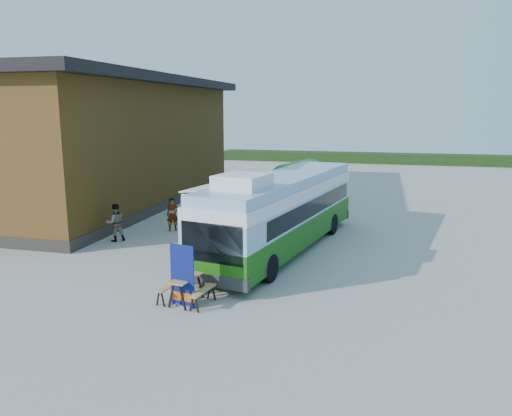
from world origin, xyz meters
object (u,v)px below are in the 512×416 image
(picnic_table, at_px, (186,284))
(banner, at_px, (183,281))
(bus, at_px, (282,209))
(person_b, at_px, (115,222))
(slurry_tanker, at_px, (298,176))
(person_a, at_px, (173,215))

(picnic_table, bearing_deg, banner, -78.07)
(bus, relative_size, person_b, 7.10)
(banner, height_order, slurry_tanker, slurry_tanker)
(person_b, relative_size, slurry_tanker, 0.28)
(banner, xyz_separation_m, person_b, (-5.66, 6.12, 0.06))
(picnic_table, distance_m, person_a, 9.11)
(picnic_table, xyz_separation_m, slurry_tanker, (0.04, 19.41, 0.71))
(person_a, relative_size, person_b, 0.95)
(banner, bearing_deg, slurry_tanker, 100.90)
(banner, bearing_deg, bus, 87.09)
(bus, relative_size, banner, 6.29)
(banner, relative_size, person_a, 1.19)
(person_a, bearing_deg, banner, -95.93)
(bus, distance_m, banner, 6.80)
(slurry_tanker, bearing_deg, person_b, -97.06)
(person_a, distance_m, slurry_tanker, 11.94)
(bus, bearing_deg, slurry_tanker, 107.88)
(banner, height_order, person_a, banner)
(bus, height_order, picnic_table, bus)
(picnic_table, bearing_deg, person_a, 124.93)
(person_a, bearing_deg, slurry_tanker, 38.89)
(bus, relative_size, picnic_table, 7.50)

